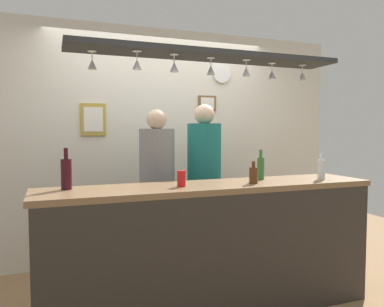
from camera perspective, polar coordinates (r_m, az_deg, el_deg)
name	(u,v)px	position (r m, az deg, el deg)	size (l,w,h in m)	color
ground_plane	(196,293)	(3.58, 0.60, -20.49)	(8.00, 8.00, 0.00)	olive
back_wall	(161,144)	(4.31, -4.70, 1.44)	(4.40, 0.06, 2.60)	silver
bar_counter	(220,231)	(2.90, 4.32, -11.67)	(2.70, 0.55, 1.03)	brown
overhead_glass_rack	(210,55)	(3.05, 2.75, 14.69)	(2.20, 0.36, 0.04)	black
hanging_wineglass_far_left	(92,64)	(2.86, -14.94, 13.06)	(0.07, 0.07, 0.13)	silver
hanging_wineglass_left	(137,64)	(2.79, -8.37, 13.36)	(0.07, 0.07, 0.13)	silver
hanging_wineglass_center_left	(174,66)	(2.88, -2.73, 13.09)	(0.07, 0.07, 0.13)	silver
hanging_wineglass_center	(211,69)	(3.01, 2.85, 12.67)	(0.07, 0.07, 0.13)	silver
hanging_wineglass_center_right	(246,71)	(3.12, 8.26, 12.31)	(0.07, 0.07, 0.13)	silver
hanging_wineglass_right	(272,74)	(3.31, 12.05, 11.76)	(0.07, 0.07, 0.13)	silver
hanging_wineglass_far_right	(302,75)	(3.47, 16.43, 11.31)	(0.07, 0.07, 0.13)	silver
person_left_grey_shirt	(157,178)	(3.63, -5.34, -3.73)	(0.34, 0.34, 1.66)	#2D334C
person_right_teal_shirt	(204,172)	(3.78, 1.86, -2.84)	(0.34, 0.34, 1.72)	#2D334C
bottle_soda_clear	(321,169)	(3.41, 19.07, -2.24)	(0.06, 0.06, 0.23)	silver
bottle_beer_brown_stubby	(253,175)	(3.02, 9.33, -3.23)	(0.07, 0.07, 0.18)	#512D14
bottle_wine_dark_red	(66,173)	(2.83, -18.57, -2.85)	(0.08, 0.08, 0.30)	#380F19
bottle_beer_green_import	(261,168)	(3.29, 10.40, -2.13)	(0.06, 0.06, 0.26)	#336B2D
drink_can	(181,179)	(2.83, -1.62, -3.84)	(0.07, 0.07, 0.12)	red
picture_frame_caricature	(93,119)	(4.12, -14.78, 5.04)	(0.26, 0.02, 0.34)	#B29338
picture_frame_upper_small	(207,103)	(4.47, 2.34, 7.63)	(0.22, 0.02, 0.18)	brown
wall_clock	(222,74)	(4.58, 4.54, 12.01)	(0.22, 0.22, 0.03)	white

